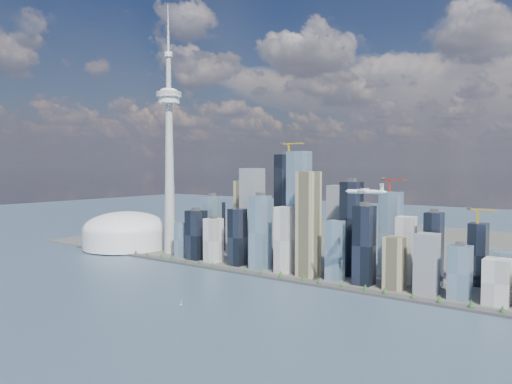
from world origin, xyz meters
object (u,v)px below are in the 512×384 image
Objects in this scene: sailboat_west at (181,303)px; needle_tower at (169,149)px; dome_stadium at (126,232)px; airplane at (366,191)px.

needle_tower is at bearing 154.82° from sailboat_west.
dome_stadium reaches higher than sailboat_west.
needle_tower is 8.98× the size of airplane.
sailboat_west is at bearing -152.03° from airplane.
dome_stadium is at bearing 158.21° from airplane.
needle_tower is at bearing 4.09° from dome_stadium.
sailboat_west is (310.63, -278.15, -232.85)m from needle_tower.
dome_stadium is (-140.00, -10.00, -196.40)m from needle_tower.
needle_tower is 524.88m from airplane.
sailboat_west is at bearing -30.76° from dome_stadium.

